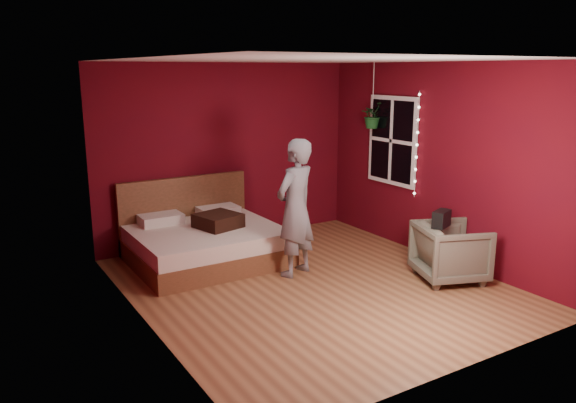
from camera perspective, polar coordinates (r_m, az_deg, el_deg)
The scene contains 10 objects.
floor at distance 6.74m, azimuth 2.55°, elevation -8.50°, with size 4.50×4.50×0.00m, color #94623B.
room_walls at distance 6.32m, azimuth 2.71°, elevation 5.80°, with size 4.04×4.54×2.62m.
window at distance 8.25m, azimuth 10.53°, elevation 6.09°, with size 0.05×0.97×1.27m.
fairy_lights at distance 7.85m, azimuth 12.96°, elevation 5.63°, with size 0.04×0.04×1.45m.
bed at distance 7.56m, azimuth -8.54°, elevation -4.05°, with size 1.88×1.59×1.03m.
person at distance 6.84m, azimuth 0.76°, elevation -0.67°, with size 0.62×0.41×1.70m, color slate.
armchair at distance 7.07m, azimuth 16.18°, elevation -4.95°, with size 0.75×0.77×0.70m, color #64614F.
handbag at distance 6.79m, azimuth 15.33°, elevation -1.70°, with size 0.27×0.14×0.20m, color black.
throw_pillow at distance 7.44m, azimuth -7.12°, elevation -1.94°, with size 0.51×0.51×0.18m, color black.
hanging_plant at distance 8.43m, azimuth 8.57°, elevation 8.68°, with size 0.39×0.35×0.95m.
Camera 1 is at (-3.53, -5.17, 2.50)m, focal length 35.00 mm.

